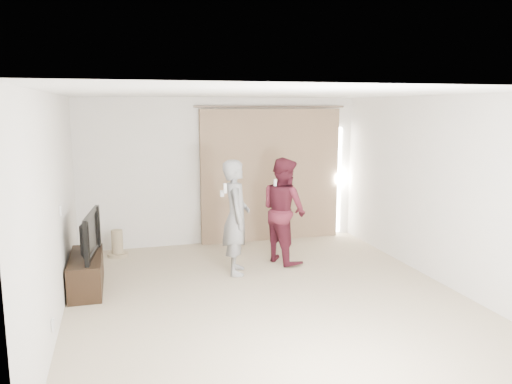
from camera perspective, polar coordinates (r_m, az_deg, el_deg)
floor at (r=6.65m, az=1.16°, el=-11.79°), size 5.50×5.50×0.00m
wall_back at (r=8.93m, az=-3.92°, el=2.37°), size 5.00×0.04×2.60m
wall_left at (r=6.07m, az=-22.02°, el=-1.81°), size 0.04×5.50×2.60m
ceiling at (r=6.19m, az=1.24°, el=11.21°), size 5.00×5.50×0.01m
curtain at (r=9.10m, az=1.82°, el=1.92°), size 2.80×0.11×2.46m
tv_console at (r=7.19m, az=-18.82°, el=-8.70°), size 0.42×1.20×0.46m
tv at (r=7.04m, az=-19.06°, el=-4.61°), size 0.25×1.05×0.60m
scratching_post at (r=8.56m, az=-15.56°, el=-5.94°), size 0.33×0.33×0.44m
person_man at (r=7.30m, az=-2.30°, el=-2.88°), size 0.52×0.68×1.69m
person_woman at (r=7.86m, az=3.20°, el=-2.08°), size 0.87×0.97×1.67m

